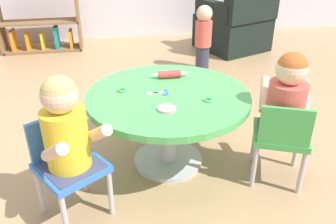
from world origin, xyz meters
The scene contains 14 objects.
ground_plane centered at (0.00, 0.00, 0.00)m, with size 10.00×10.00×0.00m, color tan.
craft_table centered at (0.00, 0.00, 0.39)m, with size 0.97×0.97×0.49m.
child_chair_left centered at (-0.58, -0.33, 0.31)m, with size 0.41×0.41×0.54m.
seated_child_left centered at (-0.56, -0.36, 0.53)m, with size 0.41×0.44×0.51m.
child_chair_right centered at (0.60, -0.29, 0.31)m, with size 0.39×0.39×0.54m.
seated_child_right centered at (0.61, -0.26, 0.53)m, with size 0.38×0.42×0.51m.
bookshelf_low centered at (-1.07, 2.55, 0.31)m, with size 0.93×0.28×0.70m.
armchair_dark centered at (1.24, 2.15, 0.31)m, with size 0.91×0.92×0.85m.
toddler_standing centered at (0.67, 1.56, 0.36)m, with size 0.17×0.17×0.67m.
rolling_pin centered at (0.06, 0.23, 0.52)m, with size 0.23×0.05×0.05m.
craft_scissors centered at (-0.04, 0.01, 0.49)m, with size 0.14×0.08×0.01m.
playdough_blob_0 centered at (-0.04, -0.20, 0.50)m, with size 0.10×0.10×0.01m, color pink.
cookie_cutter_0 centered at (0.20, -0.13, 0.50)m, with size 0.05×0.05×0.01m, color #4CB259.
cookie_cutter_1 centered at (-0.27, 0.09, 0.50)m, with size 0.05×0.05×0.01m, color #4CB259.
Camera 1 is at (-0.35, -1.82, 1.36)m, focal length 37.29 mm.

